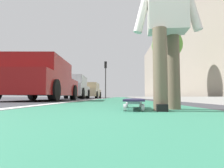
% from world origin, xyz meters
% --- Properties ---
extents(ground_plane, '(80.00, 80.00, 0.00)m').
position_xyz_m(ground_plane, '(10.00, 0.00, 0.00)').
color(ground_plane, '#38383D').
extents(bike_lane_paint, '(56.00, 2.18, 0.00)m').
position_xyz_m(bike_lane_paint, '(24.00, 0.00, 0.00)').
color(bike_lane_paint, '#2D7256').
rests_on(bike_lane_paint, ground).
extents(lane_stripe_white, '(52.00, 0.16, 0.01)m').
position_xyz_m(lane_stripe_white, '(20.00, 1.24, 0.00)').
color(lane_stripe_white, silver).
rests_on(lane_stripe_white, ground).
extents(sidewalk_curb, '(52.00, 3.20, 0.14)m').
position_xyz_m(sidewalk_curb, '(18.00, -3.42, 0.07)').
color(sidewalk_curb, '#9E9B93').
rests_on(sidewalk_curb, ground).
extents(building_facade, '(40.00, 1.20, 9.39)m').
position_xyz_m(building_facade, '(22.00, -6.26, 4.69)').
color(building_facade, gray).
rests_on(building_facade, ground).
extents(skateboard, '(0.85, 0.26, 0.11)m').
position_xyz_m(skateboard, '(1.21, -0.24, 0.09)').
color(skateboard, white).
rests_on(skateboard, ground).
extents(skater_person, '(0.45, 0.72, 1.64)m').
position_xyz_m(skater_person, '(1.06, -0.59, 0.94)').
color(skater_person, brown).
rests_on(skater_person, ground).
extents(parked_car_near, '(4.61, 2.17, 1.49)m').
position_xyz_m(parked_car_near, '(5.88, 2.80, 0.72)').
color(parked_car_near, maroon).
rests_on(parked_car_near, ground).
extents(parked_car_mid, '(4.46, 1.99, 1.50)m').
position_xyz_m(parked_car_mid, '(11.64, 3.04, 0.73)').
color(parked_car_mid, '#B7B7BC').
rests_on(parked_car_mid, ground).
extents(parked_car_far, '(4.42, 1.87, 1.47)m').
position_xyz_m(parked_car_far, '(17.54, 2.85, 0.70)').
color(parked_car_far, tan).
rests_on(parked_car_far, ground).
extents(traffic_light, '(0.33, 0.28, 4.37)m').
position_xyz_m(traffic_light, '(21.62, 1.64, 3.01)').
color(traffic_light, '#2D2D2D').
rests_on(traffic_light, ground).
extents(street_tree_mid, '(1.88, 1.88, 4.31)m').
position_xyz_m(street_tree_mid, '(10.80, -3.02, 3.33)').
color(street_tree_mid, brown).
rests_on(street_tree_mid, ground).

